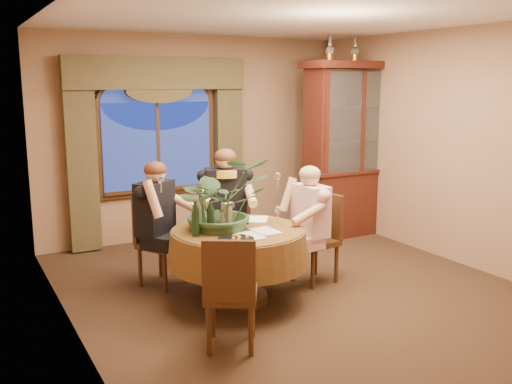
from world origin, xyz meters
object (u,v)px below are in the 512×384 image
dining_table (238,265)px  person_scarf (226,211)px  oil_lamp_left (330,48)px  chair_front_left (231,291)px  chair_back (162,242)px  chair_right (315,239)px  stoneware_vase (226,215)px  chair_back_right (234,230)px  person_back (155,225)px  wine_bottle_2 (200,211)px  china_cabinet (352,149)px  wine_bottle_1 (195,219)px  person_pink (310,226)px  centerpiece_plant (221,167)px  wine_bottle_0 (211,217)px  oil_lamp_right (379,50)px  olive_bowl (240,226)px  oil_lamp_center (355,49)px  wine_bottle_3 (198,215)px

dining_table → person_scarf: bearing=71.8°
oil_lamp_left → chair_front_left: (-2.71, -2.46, -2.14)m
oil_lamp_left → chair_back: 3.54m
chair_right → oil_lamp_left: bearing=-46.0°
person_scarf → stoneware_vase: 0.89m
chair_back → chair_back_right: bearing=154.5°
person_back → stoneware_vase: 0.86m
wine_bottle_2 → chair_right: bearing=-4.6°
china_cabinet → person_back: (-3.22, -0.83, -0.54)m
person_back → wine_bottle_1: (0.12, -0.82, 0.23)m
person_pink → centerpiece_plant: 1.22m
person_scarf → wine_bottle_0: bearing=75.5°
oil_lamp_right → wine_bottle_2: (-3.36, -1.38, -1.70)m
oil_lamp_left → olive_bowl: 3.28m
stoneware_vase → person_back: bearing=127.5°
oil_lamp_left → centerpiece_plant: 3.03m
chair_back → stoneware_vase: 0.92m
china_cabinet → stoneware_vase: size_ratio=9.81×
oil_lamp_right → chair_front_left: 4.83m
chair_right → person_pink: (-0.11, -0.08, 0.18)m
person_pink → chair_front_left: bearing=120.2°
centerpiece_plant → person_scarf: bearing=61.9°
chair_right → chair_back: 1.65m
china_cabinet → person_pink: bearing=-138.2°
oil_lamp_center → wine_bottle_3: 3.78m
chair_front_left → centerpiece_plant: centerpiece_plant is taller
oil_lamp_center → wine_bottle_3: bearing=-153.3°
chair_back_right → wine_bottle_0: size_ratio=2.91×
oil_lamp_right → stoneware_vase: oil_lamp_right is taller
wine_bottle_2 → centerpiece_plant: bearing=-26.3°
olive_bowl → wine_bottle_3: bearing=165.5°
china_cabinet → wine_bottle_0: (-2.95, -1.66, -0.31)m
chair_back_right → olive_bowl: (-0.38, -0.93, 0.30)m
oil_lamp_center → chair_back_right: bearing=-162.8°
wine_bottle_2 → wine_bottle_3: (-0.08, -0.13, 0.00)m
china_cabinet → wine_bottle_1: bearing=-152.0°
wine_bottle_3 → olive_bowl: bearing=-14.5°
chair_back → person_pink: size_ratio=0.73×
wine_bottle_2 → oil_lamp_right: bearing=22.4°
oil_lamp_left → wine_bottle_2: size_ratio=1.03×
chair_back → person_pink: person_pink is taller
wine_bottle_0 → chair_back_right: bearing=53.4°
china_cabinet → chair_back: 3.32m
oil_lamp_right → wine_bottle_2: size_ratio=1.03×
olive_bowl → wine_bottle_3: 0.44m
wine_bottle_2 → person_pink: bearing=-8.6°
dining_table → wine_bottle_1: 0.71m
chair_back_right → china_cabinet: bearing=-139.1°
stoneware_vase → wine_bottle_1: 0.42m
dining_table → stoneware_vase: 0.52m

